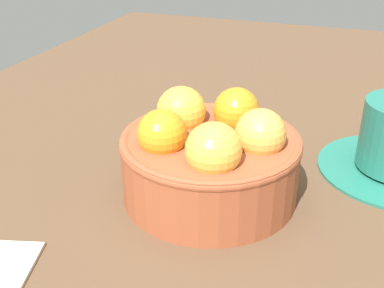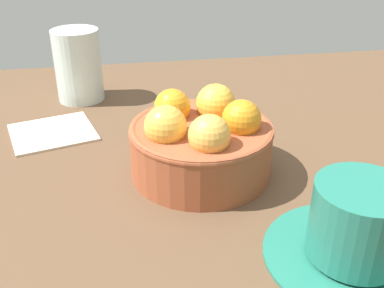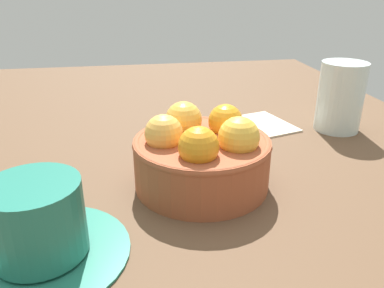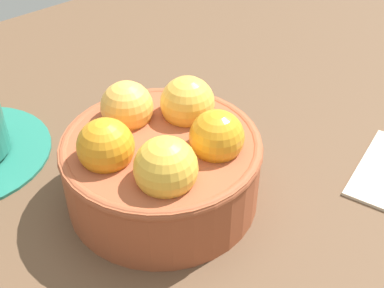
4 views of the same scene
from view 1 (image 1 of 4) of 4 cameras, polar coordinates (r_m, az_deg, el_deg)
name	(u,v)px [view 1 (image 1 of 4)]	position (r cm, az deg, el deg)	size (l,w,h in cm)	color
ground_plane	(209,212)	(47.28, 2.03, -8.03)	(144.64, 86.46, 4.15)	brown
terracotta_bowl	(210,156)	(44.01, 2.15, -1.41)	(16.39, 16.39, 9.43)	#9E4C2D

